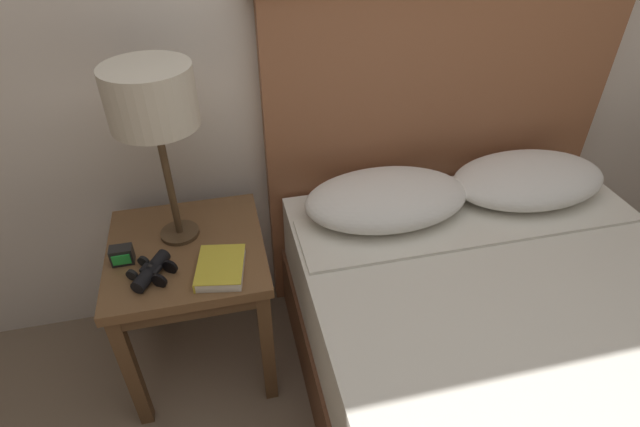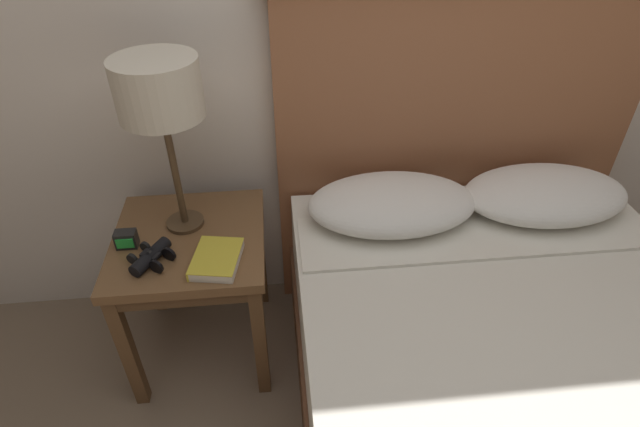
{
  "view_description": "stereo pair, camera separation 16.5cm",
  "coord_description": "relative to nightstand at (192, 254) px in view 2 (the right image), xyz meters",
  "views": [
    {
      "loc": [
        -0.49,
        -0.76,
        1.66
      ],
      "look_at": [
        -0.19,
        0.53,
        0.67
      ],
      "focal_mm": 28.0,
      "sensor_mm": 36.0,
      "label": 1
    },
    {
      "loc": [
        -0.33,
        -0.79,
        1.66
      ],
      "look_at": [
        -0.19,
        0.53,
        0.67
      ],
      "focal_mm": 28.0,
      "sensor_mm": 36.0,
      "label": 2
    }
  ],
  "objects": [
    {
      "name": "nightstand",
      "position": [
        0.0,
        0.0,
        0.0
      ],
      "size": [
        0.52,
        0.53,
        0.57
      ],
      "color": "brown",
      "rests_on": "ground_plane"
    },
    {
      "name": "bed",
      "position": [
        1.0,
        -0.53,
        -0.16
      ],
      "size": [
        1.43,
        1.84,
        1.34
      ],
      "color": "brown",
      "rests_on": "ground_plane"
    },
    {
      "name": "table_lamp",
      "position": [
        -0.02,
        0.07,
        0.57
      ],
      "size": [
        0.26,
        0.26,
        0.6
      ],
      "color": "#4C3823",
      "rests_on": "nightstand"
    },
    {
      "name": "book_on_nightstand",
      "position": [
        0.11,
        -0.15,
        0.1
      ],
      "size": [
        0.17,
        0.21,
        0.03
      ],
      "color": "silver",
      "rests_on": "nightstand"
    },
    {
      "name": "binoculars_pair",
      "position": [
        -0.1,
        -0.12,
        0.11
      ],
      "size": [
        0.16,
        0.16,
        0.05
      ],
      "color": "black",
      "rests_on": "nightstand"
    },
    {
      "name": "alarm_clock",
      "position": [
        -0.19,
        -0.03,
        0.11
      ],
      "size": [
        0.07,
        0.05,
        0.06
      ],
      "color": "black",
      "rests_on": "nightstand"
    }
  ]
}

